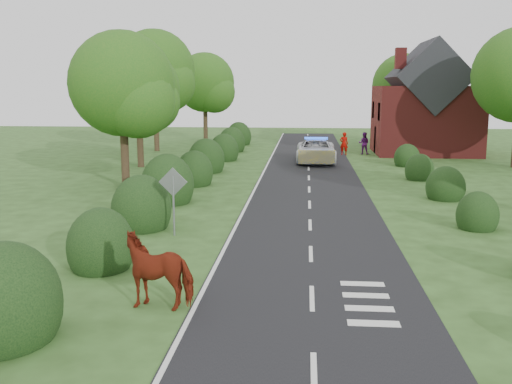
# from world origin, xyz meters

# --- Properties ---
(ground) EXTENTS (120.00, 120.00, 0.00)m
(ground) POSITION_xyz_m (0.00, 0.00, 0.00)
(ground) COLOR #2E491D
(road) EXTENTS (6.00, 70.00, 0.02)m
(road) POSITION_xyz_m (0.00, 15.00, 0.01)
(road) COLOR black
(road) RESTS_ON ground
(road_markings) EXTENTS (4.96, 70.00, 0.01)m
(road_markings) POSITION_xyz_m (-1.60, 12.93, 0.03)
(road_markings) COLOR white
(road_markings) RESTS_ON road
(hedgerow_left) EXTENTS (2.75, 50.41, 3.00)m
(hedgerow_left) POSITION_xyz_m (-6.51, 11.69, 0.75)
(hedgerow_left) COLOR black
(hedgerow_left) RESTS_ON ground
(hedgerow_right) EXTENTS (2.10, 45.78, 2.10)m
(hedgerow_right) POSITION_xyz_m (6.60, 11.21, 0.55)
(hedgerow_right) COLOR black
(hedgerow_right) RESTS_ON ground
(tree_left_a) EXTENTS (5.74, 5.60, 8.38)m
(tree_left_a) POSITION_xyz_m (-9.75, 11.86, 5.34)
(tree_left_a) COLOR #332316
(tree_left_a) RESTS_ON ground
(tree_left_b) EXTENTS (5.74, 5.60, 8.07)m
(tree_left_b) POSITION_xyz_m (-11.25, 19.86, 5.04)
(tree_left_b) COLOR #332316
(tree_left_b) RESTS_ON ground
(tree_left_c) EXTENTS (6.97, 6.80, 10.22)m
(tree_left_c) POSITION_xyz_m (-12.70, 29.83, 6.53)
(tree_left_c) COLOR #332316
(tree_left_c) RESTS_ON ground
(tree_left_d) EXTENTS (6.15, 6.00, 8.89)m
(tree_left_d) POSITION_xyz_m (-10.23, 39.85, 5.64)
(tree_left_d) COLOR #332316
(tree_left_d) RESTS_ON ground
(tree_right_c) EXTENTS (6.15, 6.00, 8.58)m
(tree_right_c) POSITION_xyz_m (9.27, 37.85, 5.34)
(tree_right_c) COLOR #332316
(tree_right_c) RESTS_ON ground
(road_sign) EXTENTS (1.06, 0.08, 2.53)m
(road_sign) POSITION_xyz_m (-5.00, 2.00, 1.65)
(road_sign) COLOR gray
(road_sign) RESTS_ON ground
(house) EXTENTS (8.00, 7.40, 9.17)m
(house) POSITION_xyz_m (9.49, 30.00, 3.79)
(house) COLOR maroon
(house) RESTS_ON ground
(cow) EXTENTS (2.18, 1.17, 1.54)m
(cow) POSITION_xyz_m (-3.81, -4.65, 0.77)
(cow) COLOR maroon
(cow) RESTS_ON ground
(police_van) EXTENTS (2.80, 6.10, 1.83)m
(police_van) POSITION_xyz_m (0.53, 23.49, 0.84)
(police_van) COLOR silver
(police_van) RESTS_ON ground
(pedestrian_red) EXTENTS (0.70, 0.49, 1.84)m
(pedestrian_red) POSITION_xyz_m (2.86, 28.32, 0.92)
(pedestrian_red) COLOR #9F0A04
(pedestrian_red) RESTS_ON ground
(pedestrian_purple) EXTENTS (1.00, 0.85, 1.80)m
(pedestrian_purple) POSITION_xyz_m (4.51, 28.96, 0.90)
(pedestrian_purple) COLOR #611972
(pedestrian_purple) RESTS_ON ground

